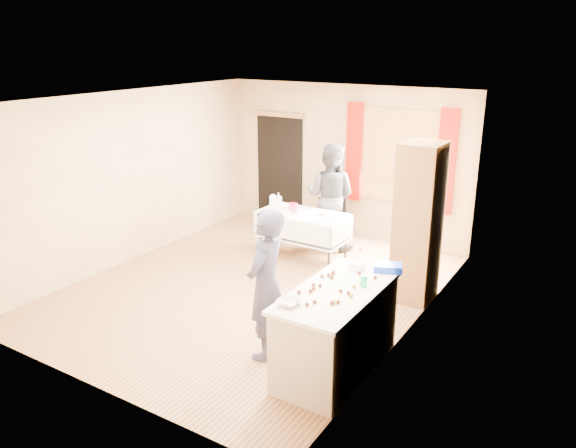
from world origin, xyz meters
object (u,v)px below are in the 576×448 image
Objects in this scene: chair at (331,225)px; girl at (266,285)px; cabinet at (418,223)px; woman at (330,196)px; counter at (337,330)px; party_table at (303,231)px.

chair is 0.58× the size of girl.
cabinet is at bearing 150.63° from girl.
cabinet is 2.18m from woman.
chair is at bearing 118.33° from counter.
cabinet reaches higher than counter.
woman is at bearing 148.87° from cabinet.
chair is (-1.87, 3.47, -0.16)m from counter.
woman is (0.11, -0.27, 0.58)m from chair.
woman is at bearing -171.41° from girl.
party_table is at bearing 75.08° from woman.
counter is at bearing -92.76° from cabinet.
girl is (-0.77, -0.15, 0.38)m from counter.
cabinet is 1.26× the size of girl.
chair is (-1.97, 1.40, -0.76)m from cabinet.
chair reaches higher than counter.
girl is 0.96× the size of woman.
party_table is at bearing -165.36° from girl.
counter is (-0.10, -2.07, -0.60)m from cabinet.
cabinet is at bearing 143.84° from woman.
counter is 0.97× the size of girl.
chair is at bearing -171.00° from girl.
chair is at bearing -73.31° from woman.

